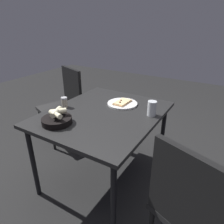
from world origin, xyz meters
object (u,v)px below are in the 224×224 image
at_px(bread_basket, 57,119).
at_px(chair_near, 195,208).
at_px(pizza_plate, 122,103).
at_px(dining_table, 104,119).
at_px(chair_far, 65,101).
at_px(pepper_shaker, 65,103).
at_px(beer_glass, 152,109).

distance_m(bread_basket, chair_near, 1.07).
height_order(pizza_plate, bread_basket, bread_basket).
bearing_deg(dining_table, chair_far, -25.70).
relative_size(pizza_plate, bread_basket, 1.23).
distance_m(bread_basket, pepper_shaker, 0.32).
xyz_separation_m(beer_glass, chair_near, (-0.49, 0.57, -0.24)).
xyz_separation_m(beer_glass, chair_far, (1.23, -0.26, -0.26)).
bearing_deg(chair_far, pepper_shaker, 134.97).
bearing_deg(pizza_plate, bread_basket, 67.77).
bearing_deg(chair_near, bread_basket, -3.71).
distance_m(dining_table, beer_glass, 0.42).
bearing_deg(chair_far, dining_table, 154.30).
relative_size(pizza_plate, chair_far, 0.31).
bearing_deg(dining_table, bread_basket, 61.43).
relative_size(pizza_plate, pepper_shaker, 3.04).
distance_m(pizza_plate, beer_glass, 0.33).
bearing_deg(pepper_shaker, bread_basket, 122.91).
height_order(beer_glass, chair_near, chair_near).
distance_m(pepper_shaker, chair_far, 0.75).
bearing_deg(pepper_shaker, chair_near, 164.73).
xyz_separation_m(beer_glass, pepper_shaker, (0.73, 0.24, -0.01)).
relative_size(dining_table, pizza_plate, 3.90).
relative_size(pizza_plate, beer_glass, 2.24).
distance_m(chair_near, chair_far, 1.91).
relative_size(bread_basket, beer_glass, 1.83).
bearing_deg(beer_glass, chair_near, 130.43).
bearing_deg(chair_far, beer_glass, 168.10).
bearing_deg(dining_table, pizza_plate, -101.95).
distance_m(pizza_plate, bread_basket, 0.64).
relative_size(chair_near, chair_far, 1.02).
xyz_separation_m(pizza_plate, beer_glass, (-0.32, 0.09, 0.04)).
bearing_deg(chair_far, bread_basket, 131.25).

